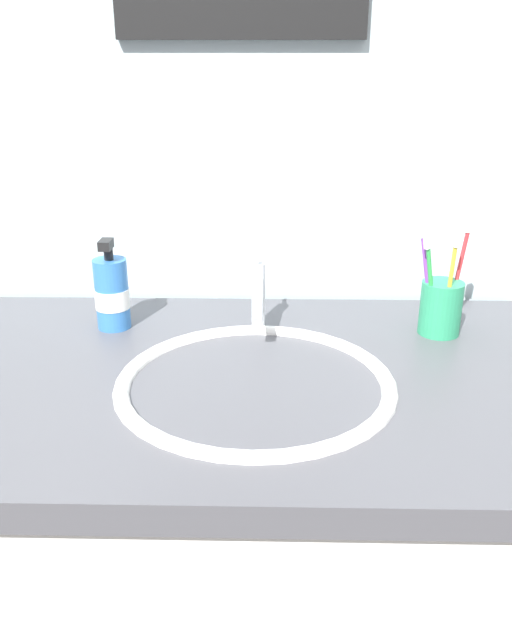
% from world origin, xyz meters
% --- Properties ---
extents(tiled_wall_back, '(2.30, 0.04, 2.40)m').
position_xyz_m(tiled_wall_back, '(0.00, 0.36, 1.20)').
color(tiled_wall_back, silver).
rests_on(tiled_wall_back, ground).
extents(vanity_counter, '(1.10, 0.65, 0.89)m').
position_xyz_m(vanity_counter, '(0.00, 0.00, 0.45)').
color(vanity_counter, silver).
rests_on(vanity_counter, ground).
extents(sink_basin, '(0.42, 0.42, 0.12)m').
position_xyz_m(sink_basin, '(0.03, -0.04, 0.85)').
color(sink_basin, white).
rests_on(sink_basin, vanity_counter).
extents(faucet, '(0.02, 0.15, 0.13)m').
position_xyz_m(faucet, '(0.03, 0.16, 0.96)').
color(faucet, silver).
rests_on(faucet, sink_basin).
extents(toothbrush_cup, '(0.07, 0.07, 0.09)m').
position_xyz_m(toothbrush_cup, '(0.35, 0.16, 0.94)').
color(toothbrush_cup, '#2D9966').
rests_on(toothbrush_cup, vanity_counter).
extents(toothbrush_green, '(0.05, 0.04, 0.18)m').
position_xyz_m(toothbrush_green, '(0.32, 0.14, 1.00)').
color(toothbrush_green, green).
rests_on(toothbrush_green, toothbrush_cup).
extents(toothbrush_yellow, '(0.01, 0.03, 0.18)m').
position_xyz_m(toothbrush_yellow, '(0.35, 0.13, 1.00)').
color(toothbrush_yellow, yellow).
rests_on(toothbrush_yellow, toothbrush_cup).
extents(toothbrush_purple, '(0.05, 0.02, 0.19)m').
position_xyz_m(toothbrush_purple, '(0.32, 0.16, 1.00)').
color(toothbrush_purple, purple).
rests_on(toothbrush_purple, toothbrush_cup).
extents(toothbrush_red, '(0.04, 0.02, 0.19)m').
position_xyz_m(toothbrush_red, '(0.38, 0.18, 1.01)').
color(toothbrush_red, red).
rests_on(toothbrush_red, toothbrush_cup).
extents(soap_dispenser, '(0.06, 0.06, 0.16)m').
position_xyz_m(soap_dispenser, '(-0.22, 0.17, 0.95)').
color(soap_dispenser, '#3372BF').
rests_on(soap_dispenser, vanity_counter).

